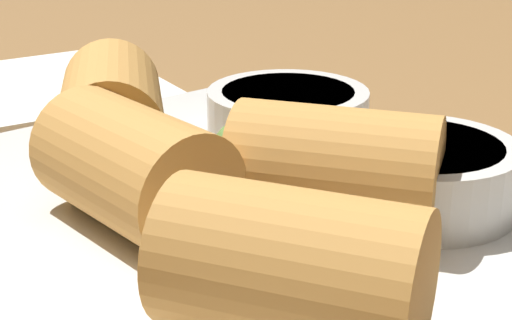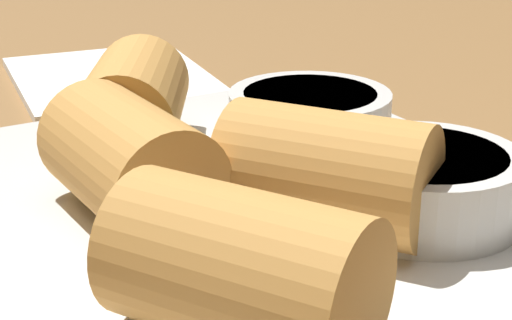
{
  "view_description": "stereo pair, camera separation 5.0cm",
  "coord_description": "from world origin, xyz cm",
  "px_view_note": "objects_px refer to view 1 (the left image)",
  "views": [
    {
      "loc": [
        25.88,
        -21.06,
        18.62
      ],
      "look_at": [
        -0.51,
        0.0,
        5.5
      ],
      "focal_mm": 60.0,
      "sensor_mm": 36.0,
      "label": 1
    },
    {
      "loc": [
        28.7,
        -16.93,
        18.62
      ],
      "look_at": [
        -0.51,
        0.0,
        5.5
      ],
      "focal_mm": 60.0,
      "sensor_mm": 36.0,
      "label": 2
    }
  ],
  "objects_px": {
    "serving_plate": "(256,219)",
    "napkin": "(57,86)",
    "dipping_bowl_near": "(422,173)",
    "dipping_bowl_far": "(288,115)"
  },
  "relations": [
    {
      "from": "serving_plate",
      "to": "napkin",
      "type": "bearing_deg",
      "value": 172.82
    },
    {
      "from": "dipping_bowl_near",
      "to": "napkin",
      "type": "bearing_deg",
      "value": -176.19
    },
    {
      "from": "serving_plate",
      "to": "dipping_bowl_near",
      "type": "height_order",
      "value": "dipping_bowl_near"
    },
    {
      "from": "serving_plate",
      "to": "napkin",
      "type": "height_order",
      "value": "serving_plate"
    },
    {
      "from": "dipping_bowl_far",
      "to": "napkin",
      "type": "xyz_separation_m",
      "value": [
        -0.21,
        -0.03,
        -0.03
      ]
    },
    {
      "from": "dipping_bowl_near",
      "to": "dipping_bowl_far",
      "type": "height_order",
      "value": "same"
    },
    {
      "from": "dipping_bowl_near",
      "to": "napkin",
      "type": "xyz_separation_m",
      "value": [
        -0.3,
        -0.02,
        -0.03
      ]
    },
    {
      "from": "serving_plate",
      "to": "napkin",
      "type": "xyz_separation_m",
      "value": [
        -0.26,
        0.03,
        -0.0
      ]
    },
    {
      "from": "dipping_bowl_near",
      "to": "napkin",
      "type": "height_order",
      "value": "dipping_bowl_near"
    },
    {
      "from": "serving_plate",
      "to": "napkin",
      "type": "distance_m",
      "value": 0.26
    }
  ]
}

